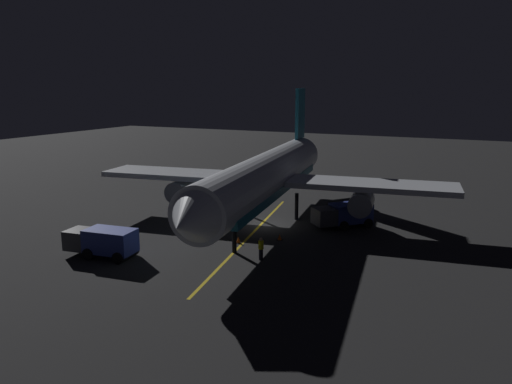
# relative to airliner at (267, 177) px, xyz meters

# --- Properties ---
(ground_plane) EXTENTS (180.00, 180.00, 0.20)m
(ground_plane) POSITION_rel_airliner_xyz_m (-0.09, 0.61, -4.57)
(ground_plane) COLOR #242425
(apron_guide_stripe) EXTENTS (5.04, 26.89, 0.01)m
(apron_guide_stripe) POSITION_rel_airliner_xyz_m (-0.44, 4.61, -4.46)
(apron_guide_stripe) COLOR gold
(apron_guide_stripe) RESTS_ON ground_plane
(airliner) EXTENTS (34.51, 38.18, 12.54)m
(airliner) POSITION_rel_airliner_xyz_m (0.00, 0.00, 0.00)
(airliner) COLOR silver
(airliner) RESTS_ON ground_plane
(baggage_truck) EXTENTS (5.74, 2.76, 2.21)m
(baggage_truck) POSITION_rel_airliner_xyz_m (7.26, 14.20, -3.31)
(baggage_truck) COLOR navy
(baggage_truck) RESTS_ON ground_plane
(catering_truck) EXTENTS (5.30, 5.29, 2.18)m
(catering_truck) POSITION_rel_airliner_xyz_m (-7.07, -1.67, -3.33)
(catering_truck) COLOR navy
(catering_truck) RESTS_ON ground_plane
(ground_crew_worker) EXTENTS (0.40, 0.40, 1.74)m
(ground_crew_worker) POSITION_rel_airliner_xyz_m (-3.87, 9.68, -3.58)
(ground_crew_worker) COLOR black
(ground_crew_worker) RESTS_ON ground_plane
(traffic_cone_near_left) EXTENTS (0.50, 0.50, 0.55)m
(traffic_cone_near_left) POSITION_rel_airliner_xyz_m (7.07, 5.34, -4.22)
(traffic_cone_near_left) COLOR #EA590F
(traffic_cone_near_left) RESTS_ON ground_plane
(traffic_cone_near_right) EXTENTS (0.50, 0.50, 0.55)m
(traffic_cone_near_right) POSITION_rel_airliner_xyz_m (-3.24, 4.57, -4.22)
(traffic_cone_near_right) COLOR #EA590F
(traffic_cone_near_right) RESTS_ON ground_plane
(traffic_cone_under_wing) EXTENTS (0.50, 0.50, 0.55)m
(traffic_cone_under_wing) POSITION_rel_airliner_xyz_m (3.84, 4.32, -4.22)
(traffic_cone_under_wing) COLOR #EA590F
(traffic_cone_under_wing) RESTS_ON ground_plane
(traffic_cone_far) EXTENTS (0.50, 0.50, 0.55)m
(traffic_cone_far) POSITION_rel_airliner_xyz_m (-0.46, 6.79, -4.22)
(traffic_cone_far) COLOR #EA590F
(traffic_cone_far) RESTS_ON ground_plane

